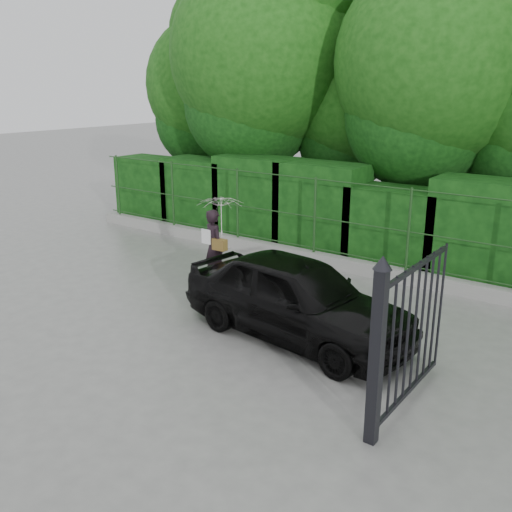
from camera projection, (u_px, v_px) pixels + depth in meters
The scene contains 8 objects.
ground at pixel (169, 320), 10.44m from camera, with size 80.00×80.00×0.00m, color gray.
kerb at pixel (299, 255), 13.87m from camera, with size 14.00×0.25×0.30m, color #9E9E99.
fence at pixel (308, 214), 13.44m from camera, with size 14.13×0.06×1.80m.
hedge at pixel (325, 211), 14.32m from camera, with size 14.20×1.20×2.29m.
trees at pixel (409, 64), 14.42m from camera, with size 17.10×6.15×8.08m.
gate at pixel (393, 338), 6.94m from camera, with size 0.22×2.33×2.36m.
woman at pixel (219, 226), 12.08m from camera, with size 0.98×0.99×1.90m.
car at pixel (296, 297), 9.57m from camera, with size 1.69×4.19×1.43m, color black.
Camera 1 is at (7.00, -6.83, 4.17)m, focal length 40.00 mm.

